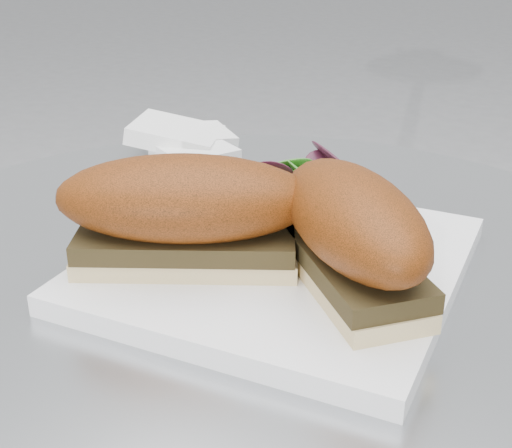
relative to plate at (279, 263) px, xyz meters
The scene contains 5 objects.
plate is the anchor object (origin of this frame).
sandwich_left 0.09m from the plate, 134.89° to the right, with size 0.20×0.16×0.08m.
sandwich_right 0.08m from the plate, 12.67° to the right, with size 0.17×0.16×0.08m.
salad 0.09m from the plate, 109.10° to the left, with size 0.12×0.12×0.05m, color #44822A, non-canonical shape.
napkin 0.27m from the plate, 142.88° to the left, with size 0.12×0.12×0.02m, color white, non-canonical shape.
Camera 1 is at (0.25, -0.38, 0.99)m, focal length 50.00 mm.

